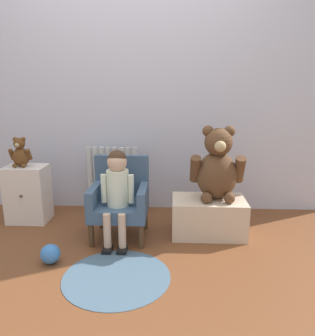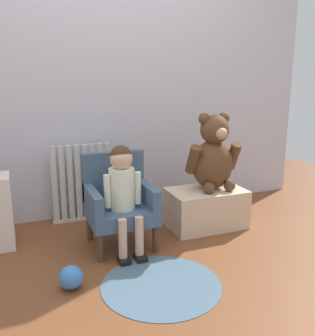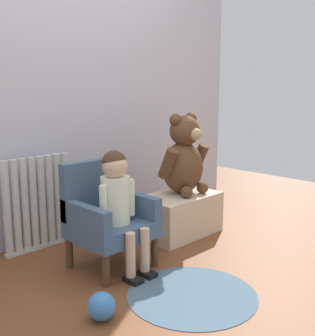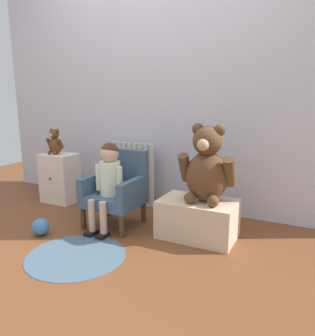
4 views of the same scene
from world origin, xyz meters
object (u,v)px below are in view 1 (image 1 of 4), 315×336
(small_dresser, at_px, (28,194))
(large_teddy_bear, at_px, (217,167))
(small_teddy_bear, at_px, (20,154))
(low_bench, at_px, (208,216))
(child_figure, at_px, (117,184))
(floor_rug, at_px, (117,277))
(child_armchair, at_px, (120,198))
(radiator, at_px, (113,180))
(toy_ball, at_px, (50,254))

(small_dresser, xyz_separation_m, large_teddy_bear, (1.64, -0.19, 0.31))
(small_dresser, distance_m, small_teddy_bear, 0.37)
(low_bench, bearing_deg, large_teddy_bear, 13.62)
(small_dresser, distance_m, low_bench, 1.60)
(child_figure, bearing_deg, floor_rug, -82.37)
(child_figure, xyz_separation_m, floor_rug, (0.07, -0.51, -0.47))
(large_teddy_bear, bearing_deg, floor_rug, -135.63)
(small_dresser, bearing_deg, child_figure, -22.60)
(small_dresser, bearing_deg, floor_rug, -43.03)
(child_armchair, height_order, small_teddy_bear, small_teddy_bear)
(radiator, relative_size, floor_rug, 0.91)
(floor_rug, bearing_deg, low_bench, 46.22)
(radiator, distance_m, small_teddy_bear, 0.85)
(child_armchair, bearing_deg, large_teddy_bear, 4.82)
(small_teddy_bear, relative_size, floor_rug, 0.37)
(small_dresser, relative_size, child_figure, 0.70)
(low_bench, distance_m, large_teddy_bear, 0.41)
(radiator, height_order, floor_rug, radiator)
(small_dresser, distance_m, child_figure, 0.96)
(large_teddy_bear, bearing_deg, child_figure, -167.26)
(low_bench, bearing_deg, toy_ball, -155.07)
(small_teddy_bear, bearing_deg, toy_ball, -55.98)
(toy_ball, bearing_deg, floor_rug, -17.30)
(child_armchair, bearing_deg, floor_rug, -83.70)
(child_figure, bearing_deg, child_armchair, 90.00)
(child_figure, relative_size, low_bench, 1.23)
(child_figure, bearing_deg, low_bench, 12.67)
(small_dresser, xyz_separation_m, floor_rug, (0.94, -0.87, -0.25))
(small_dresser, xyz_separation_m, child_armchair, (0.87, -0.25, 0.06))
(radiator, height_order, low_bench, radiator)
(small_dresser, xyz_separation_m, low_bench, (1.58, -0.20, -0.10))
(small_teddy_bear, bearing_deg, large_teddy_bear, -6.15)
(toy_ball, bearing_deg, child_figure, 41.36)
(radiator, bearing_deg, child_armchair, -73.70)
(child_figure, bearing_deg, small_teddy_bear, 158.45)
(small_teddy_bear, distance_m, floor_rug, 1.44)
(floor_rug, relative_size, toy_ball, 5.10)
(child_figure, relative_size, large_teddy_bear, 1.22)
(small_dresser, distance_m, floor_rug, 1.31)
(low_bench, xyz_separation_m, small_teddy_bear, (-1.61, 0.19, 0.47))
(child_armchair, distance_m, low_bench, 0.73)
(low_bench, relative_size, toy_ball, 4.34)
(child_armchair, distance_m, toy_ball, 0.67)
(large_teddy_bear, height_order, toy_ball, large_teddy_bear)
(small_teddy_bear, bearing_deg, radiator, 21.59)
(child_figure, xyz_separation_m, large_teddy_bear, (0.77, 0.17, 0.09))
(radiator, height_order, toy_ball, radiator)
(child_figure, height_order, low_bench, child_figure)
(small_dresser, height_order, child_figure, child_figure)
(small_teddy_bear, xyz_separation_m, toy_ball, (0.48, -0.72, -0.55))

